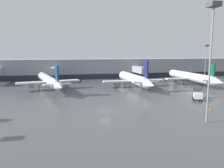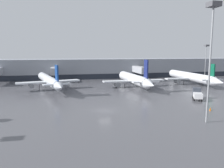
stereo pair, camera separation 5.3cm
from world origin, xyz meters
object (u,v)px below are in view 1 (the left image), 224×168
at_px(apron_light_mast_2, 206,51).
at_px(apron_light_mast_1, 212,30).
at_px(service_truck_2, 197,94).
at_px(parked_jet_2, 134,79).
at_px(parked_jet_1, 191,77).
at_px(parked_jet_3, 49,80).
at_px(traffic_cone_0, 210,109).

bearing_deg(apron_light_mast_2, apron_light_mast_1, -124.61).
bearing_deg(apron_light_mast_2, service_truck_2, -126.73).
relative_size(parked_jet_2, service_truck_2, 6.26).
xyz_separation_m(parked_jet_1, parked_jet_3, (-52.61, -2.17, 0.32)).
relative_size(apron_light_mast_1, apron_light_mast_2, 1.29).
relative_size(parked_jet_1, service_truck_2, 6.78).
relative_size(parked_jet_1, parked_jet_3, 1.04).
xyz_separation_m(parked_jet_1, traffic_cone_0, (-17.49, -35.95, -2.45)).
height_order(parked_jet_3, traffic_cone_0, parked_jet_3).
height_order(parked_jet_1, apron_light_mast_1, apron_light_mast_1).
distance_m(parked_jet_1, traffic_cone_0, 40.05).
relative_size(parked_jet_2, apron_light_mast_2, 2.14).
relative_size(parked_jet_1, apron_light_mast_2, 2.32).
relative_size(parked_jet_3, apron_light_mast_2, 2.22).
distance_m(traffic_cone_0, apron_light_mast_1, 17.80).
bearing_deg(parked_jet_3, traffic_cone_0, -148.01).
distance_m(parked_jet_2, service_truck_2, 25.41).
relative_size(traffic_cone_0, apron_light_mast_1, 0.04).
relative_size(parked_jet_3, service_truck_2, 6.49).
height_order(parked_jet_2, parked_jet_3, parked_jet_2).
bearing_deg(apron_light_mast_2, parked_jet_2, -154.46).
bearing_deg(parked_jet_2, traffic_cone_0, -171.53).
bearing_deg(parked_jet_1, service_truck_2, 151.72).
height_order(service_truck_2, apron_light_mast_2, apron_light_mast_2).
height_order(parked_jet_2, apron_light_mast_2, apron_light_mast_2).
height_order(parked_jet_2, traffic_cone_0, parked_jet_2).
bearing_deg(parked_jet_2, service_truck_2, -159.22).
bearing_deg(traffic_cone_0, parked_jet_2, 100.33).
distance_m(parked_jet_3, apron_light_mast_2, 74.74).
height_order(apron_light_mast_1, apron_light_mast_2, apron_light_mast_1).
distance_m(traffic_cone_0, apron_light_mast_2, 66.15).
distance_m(parked_jet_1, parked_jet_3, 52.66).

